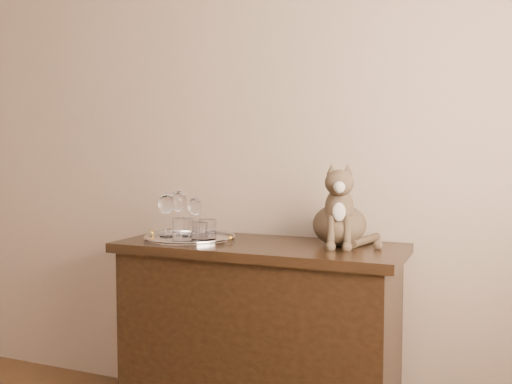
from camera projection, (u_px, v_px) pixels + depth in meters
wall_back at (173, 129)px, 2.88m from camera, size 4.00×0.10×2.70m
sideboard at (259, 342)px, 2.43m from camera, size 1.20×0.50×0.85m
tray at (190, 239)px, 2.50m from camera, size 0.40×0.40×0.01m
wine_glass_a at (178, 213)px, 2.58m from camera, size 0.08×0.08×0.20m
wine_glass_b at (195, 216)px, 2.60m from camera, size 0.06×0.06×0.17m
wine_glass_c at (166, 215)px, 2.53m from camera, size 0.07×0.07×0.19m
tumbler_a at (199, 232)px, 2.39m from camera, size 0.07×0.07×0.08m
tumbler_b at (183, 230)px, 2.39m from camera, size 0.09×0.09×0.10m
tumbler_c at (207, 230)px, 2.45m from camera, size 0.08×0.08×0.09m
cat at (340, 204)px, 2.35m from camera, size 0.40×0.39×0.34m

